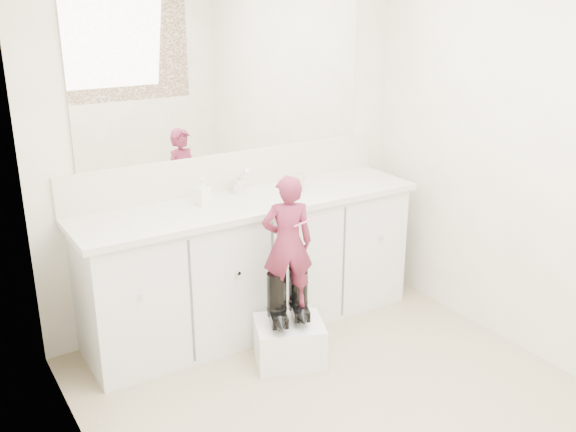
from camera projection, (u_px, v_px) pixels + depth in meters
floor at (365, 419)px, 3.39m from camera, size 3.00×3.00×0.00m
wall_back at (229, 143)px, 4.19m from camera, size 2.60×0.00×2.60m
wall_left at (97, 263)px, 2.34m from camera, size 0.00×3.00×3.00m
wall_right at (554, 166)px, 3.64m from camera, size 0.00×3.00×3.00m
vanity_cabinet at (252, 266)px, 4.23m from camera, size 2.20×0.55×0.85m
countertop at (251, 203)px, 4.07m from camera, size 2.28×0.58×0.04m
backsplash at (231, 171)px, 4.24m from camera, size 2.28×0.03×0.25m
mirror at (228, 75)px, 4.04m from camera, size 2.00×0.02×1.00m
faucet at (239, 186)px, 4.18m from camera, size 0.08×0.08×0.10m
cup at (298, 181)px, 4.28m from camera, size 0.13×0.13×0.10m
soap_bottle at (202, 192)px, 3.94m from camera, size 0.09×0.09×0.17m
step_stool at (289, 342)px, 3.89m from camera, size 0.50×0.46×0.26m
boot_left at (277, 299)px, 3.77m from camera, size 0.20×0.25×0.34m
boot_right at (298, 293)px, 3.85m from camera, size 0.20×0.25×0.34m
toddler at (288, 243)px, 3.70m from camera, size 0.35×0.29×0.81m
toothbrush at (305, 222)px, 3.62m from camera, size 0.13×0.06×0.06m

